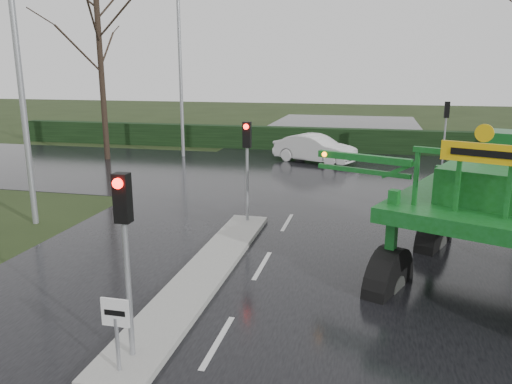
% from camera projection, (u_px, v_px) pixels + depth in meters
% --- Properties ---
extents(ground, '(140.00, 140.00, 0.00)m').
position_uv_depth(ground, '(218.00, 343.00, 9.75)').
color(ground, black).
rests_on(ground, ground).
extents(road_main, '(14.00, 80.00, 0.02)m').
position_uv_depth(road_main, '(296.00, 208.00, 19.20)').
color(road_main, black).
rests_on(road_main, ground).
extents(road_cross, '(80.00, 12.00, 0.02)m').
position_uv_depth(road_cross, '(314.00, 176.00, 24.87)').
color(road_cross, black).
rests_on(road_cross, ground).
extents(median_island, '(1.20, 10.00, 0.16)m').
position_uv_depth(median_island, '(205.00, 273.00, 12.85)').
color(median_island, gray).
rests_on(median_island, ground).
extents(hedge_row, '(44.00, 0.90, 1.50)m').
position_uv_depth(hedge_row, '(329.00, 140.00, 32.25)').
color(hedge_row, black).
rests_on(hedge_row, ground).
extents(keep_left_sign, '(0.50, 0.07, 1.35)m').
position_uv_depth(keep_left_sign, '(116.00, 323.00, 8.37)').
color(keep_left_sign, gray).
rests_on(keep_left_sign, ground).
extents(traffic_signal_near, '(0.26, 0.33, 3.52)m').
position_uv_depth(traffic_signal_near, '(124.00, 227.00, 8.46)').
color(traffic_signal_near, gray).
rests_on(traffic_signal_near, ground).
extents(traffic_signal_mid, '(0.26, 0.33, 3.52)m').
position_uv_depth(traffic_signal_mid, '(247.00, 150.00, 16.50)').
color(traffic_signal_mid, gray).
rests_on(traffic_signal_mid, ground).
extents(traffic_signal_far, '(0.26, 0.33, 3.52)m').
position_uv_depth(traffic_signal_far, '(446.00, 119.00, 26.60)').
color(traffic_signal_far, gray).
rests_on(traffic_signal_far, ground).
extents(street_light_left_near, '(3.85, 0.30, 10.00)m').
position_uv_depth(street_light_left_near, '(24.00, 43.00, 15.80)').
color(street_light_left_near, gray).
rests_on(street_light_left_near, ground).
extents(street_light_left_far, '(3.85, 0.30, 10.00)m').
position_uv_depth(street_light_left_far, '(185.00, 55.00, 29.03)').
color(street_light_left_far, gray).
rests_on(street_light_left_far, ground).
extents(tree_left_far, '(7.70, 7.70, 13.26)m').
position_uv_depth(tree_left_far, '(99.00, 33.00, 27.82)').
color(tree_left_far, black).
rests_on(tree_left_far, ground).
extents(crop_sprayer, '(8.60, 6.92, 5.15)m').
position_uv_depth(crop_sprayer, '(398.00, 189.00, 11.82)').
color(crop_sprayer, black).
rests_on(crop_sprayer, ground).
extents(white_sedan, '(5.04, 3.41, 1.57)m').
position_uv_depth(white_sedan, '(315.00, 163.00, 28.50)').
color(white_sedan, silver).
rests_on(white_sedan, ground).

